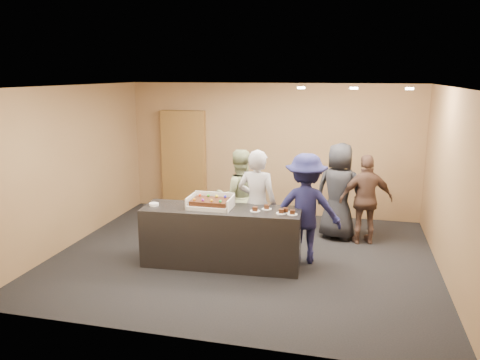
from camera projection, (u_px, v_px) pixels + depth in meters
The scene contains 17 objects.
room at pixel (244, 175), 7.27m from camera, with size 6.04×6.00×2.70m.
serving_counter at pixel (222, 237), 7.16m from camera, with size 2.40×0.70×0.90m, color black.
storage_cabinet at pixel (184, 160), 10.06m from camera, with size 0.97×0.15×2.13m, color brown.
cake_box at pixel (211, 204), 7.11m from camera, with size 0.66×0.45×0.19m.
sheet_cake at pixel (211, 202), 7.07m from camera, with size 0.56×0.39×0.11m.
plate_stack at pixel (154, 204), 7.21m from camera, with size 0.15×0.15×0.04m, color white.
slice_a at pixel (255, 210), 6.90m from camera, with size 0.15×0.15×0.07m.
slice_b at pixel (267, 208), 7.00m from camera, with size 0.15×0.15×0.07m.
slice_c at pixel (281, 212), 6.80m from camera, with size 0.15×0.15×0.07m.
slice_d at pixel (286, 211), 6.85m from camera, with size 0.15×0.15×0.07m.
slice_e at pixel (292, 213), 6.75m from camera, with size 0.15×0.15×0.07m.
person_server_grey at pixel (257, 204), 7.38m from camera, with size 0.64×0.42×1.75m, color #AAA9AE.
person_sage_man at pixel (239, 196), 8.05m from camera, with size 0.80×0.62×1.64m, color gray.
person_navy_man at pixel (305, 208), 7.21m from camera, with size 1.11×0.64×1.71m, color #181946.
person_brown_extra at pixel (366, 200), 8.00m from camera, with size 0.91×0.38×1.56m, color #51372B.
person_dark_suit at pixel (339, 191), 8.24m from camera, with size 0.84×0.55×1.72m, color #222327.
ceiling_spotlights at pixel (354, 88), 7.08m from camera, with size 1.72×0.12×0.03m.
Camera 1 is at (1.63, -6.92, 2.90)m, focal length 35.00 mm.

